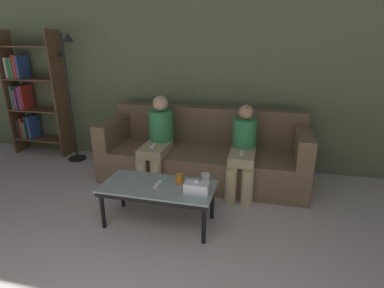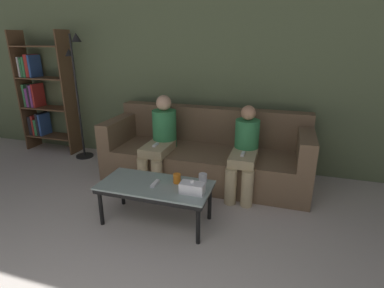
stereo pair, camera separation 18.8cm
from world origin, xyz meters
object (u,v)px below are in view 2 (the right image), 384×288
cup_near_left (177,178)px  bookshelf (41,95)px  standing_lamp (77,84)px  tissue_box (192,188)px  game_remote (155,183)px  seated_person_left_end (161,138)px  couch (206,154)px  cup_near_right (203,178)px  seated_person_mid_left (245,150)px  coffee_table (155,188)px

cup_near_left → bookshelf: bearing=154.1°
standing_lamp → bookshelf: bearing=170.2°
tissue_box → bookshelf: bearing=153.3°
cup_near_left → game_remote: bearing=-153.1°
seated_person_left_end → couch: bearing=25.0°
tissue_box → standing_lamp: bearing=147.8°
cup_near_right → bookshelf: bookshelf is taller
cup_near_left → tissue_box: size_ratio=0.42×
seated_person_mid_left → game_remote: bearing=-128.9°
coffee_table → tissue_box: (0.39, -0.06, 0.09)m
cup_near_right → couch: bearing=103.0°
coffee_table → tissue_box: tissue_box is taller
tissue_box → standing_lamp: (-2.17, 1.37, 0.66)m
seated_person_mid_left → cup_near_right: bearing=-112.7°
seated_person_left_end → game_remote: bearing=-70.4°
coffee_table → game_remote: bearing=0.0°
cup_near_left → tissue_box: tissue_box is taller
game_remote → bookshelf: (-2.60, 1.45, 0.48)m
cup_near_right → tissue_box: (-0.03, -0.24, 0.01)m
tissue_box → cup_near_left: bearing=142.8°
tissue_box → bookshelf: size_ratio=0.12×
game_remote → seated_person_mid_left: bearing=51.1°
cup_near_right → bookshelf: bearing=157.3°
couch → cup_near_left: couch is taller
cup_near_right → bookshelf: (-3.03, 1.27, 0.45)m
seated_person_left_end → seated_person_mid_left: size_ratio=1.06×
cup_near_right → seated_person_mid_left: (0.30, 0.72, 0.08)m
bookshelf → seated_person_left_end: (2.28, -0.54, -0.33)m
bookshelf → cup_near_right: bearing=-22.7°
couch → seated_person_left_end: seated_person_left_end is taller
coffee_table → cup_near_left: cup_near_left is taller
cup_near_right → game_remote: (-0.42, -0.18, -0.03)m
cup_near_right → bookshelf: size_ratio=0.05×
cup_near_left → seated_person_mid_left: size_ratio=0.09×
bookshelf → seated_person_left_end: size_ratio=1.73×
game_remote → seated_person_mid_left: 1.16m
couch → seated_person_left_end: (-0.52, -0.24, 0.25)m
seated_person_mid_left → couch: bearing=153.7°
coffee_table → seated_person_mid_left: (0.72, 0.90, 0.16)m
couch → seated_person_mid_left: 0.62m
cup_near_right → seated_person_mid_left: size_ratio=0.09×
couch → game_remote: (-0.20, -1.16, 0.11)m
cup_near_right → game_remote: 0.46m
game_remote → seated_person_mid_left: seated_person_mid_left is taller
cup_near_right → standing_lamp: standing_lamp is taller
cup_near_left → seated_person_left_end: size_ratio=0.09×
seated_person_left_end → bookshelf: bearing=166.7°
bookshelf → seated_person_mid_left: 3.39m
coffee_table → couch: bearing=80.2°
couch → game_remote: size_ratio=17.05×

